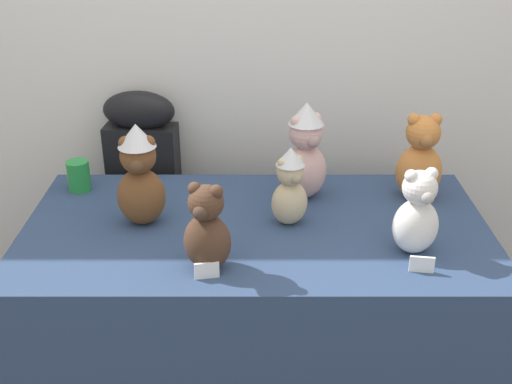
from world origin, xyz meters
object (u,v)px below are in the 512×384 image
display_table (256,316)px  party_cup_green (79,176)px  teddy_bear_snow (417,214)px  instrument_case (147,209)px  teddy_bear_cocoa (207,230)px  teddy_bear_blush (305,152)px  teddy_bear_sand (290,187)px  teddy_bear_ginger (420,159)px  teddy_bear_chestnut (140,176)px

display_table → party_cup_green: size_ratio=13.69×
teddy_bear_snow → party_cup_green: (-1.11, 0.43, -0.07)m
instrument_case → teddy_bear_cocoa: 0.91m
display_table → teddy_bear_cocoa: size_ratio=5.61×
teddy_bear_cocoa → teddy_bear_snow: bearing=25.2°
teddy_bear_blush → teddy_bear_snow: bearing=-76.0°
teddy_bear_sand → teddy_bear_ginger: bearing=-2.5°
teddy_bear_chestnut → teddy_bear_blush: bearing=15.4°
display_table → teddy_bear_cocoa: 0.57m
instrument_case → teddy_bear_chestnut: size_ratio=2.97×
teddy_bear_chestnut → teddy_bear_blush: 0.57m
instrument_case → teddy_bear_blush: size_ratio=2.92×
teddy_bear_ginger → teddy_bear_snow: size_ratio=1.14×
teddy_bear_blush → teddy_bear_sand: 0.21m
teddy_bear_cocoa → teddy_bear_ginger: (0.70, 0.46, 0.02)m
teddy_bear_chestnut → teddy_bear_cocoa: bearing=-54.1°
instrument_case → teddy_bear_snow: instrument_case is taller
teddy_bear_snow → teddy_bear_ginger: bearing=61.6°
teddy_bear_blush → teddy_bear_cocoa: bearing=-148.9°
teddy_bear_chestnut → teddy_bear_snow: (0.84, -0.18, -0.04)m
teddy_bear_ginger → teddy_bear_chestnut: 0.95m
display_table → teddy_bear_chestnut: size_ratio=4.41×
teddy_bear_blush → party_cup_green: teddy_bear_blush is taller
teddy_bear_blush → party_cup_green: bearing=150.5°
teddy_bear_cocoa → teddy_bear_chestnut: size_ratio=0.79×
teddy_bear_cocoa → party_cup_green: 0.72m
instrument_case → teddy_bear_snow: size_ratio=3.74×
teddy_bear_blush → teddy_bear_snow: teddy_bear_blush is taller
teddy_bear_sand → teddy_bear_snow: (0.36, -0.18, -0.00)m
teddy_bear_snow → teddy_bear_chestnut: bearing=153.7°
display_table → teddy_bear_cocoa: bearing=-118.6°
display_table → teddy_bear_snow: bearing=-18.8°
teddy_bear_chestnut → teddy_bear_snow: bearing=-16.3°
display_table → teddy_bear_sand: bearing=8.0°
teddy_bear_cocoa → teddy_bear_chestnut: teddy_bear_chestnut is taller
teddy_bear_chestnut → teddy_bear_sand: bearing=-4.6°
instrument_case → teddy_bear_sand: instrument_case is taller
instrument_case → teddy_bear_snow: 1.20m
teddy_bear_ginger → party_cup_green: 1.20m
teddy_bear_cocoa → teddy_bear_snow: teddy_bear_snow is taller
instrument_case → party_cup_green: (-0.19, -0.26, 0.27)m
teddy_bear_cocoa → teddy_bear_chestnut: bearing=146.7°
teddy_bear_blush → teddy_bear_sand: size_ratio=1.31×
teddy_bear_ginger → teddy_bear_blush: 0.40m
display_table → party_cup_green: 0.81m
instrument_case → teddy_bear_blush: bearing=-22.1°
teddy_bear_sand → teddy_bear_snow: size_ratio=0.98×
teddy_bear_blush → teddy_bear_snow: 0.48m
display_table → teddy_bear_chestnut: teddy_bear_chestnut is taller
teddy_bear_ginger → display_table: bearing=-160.7°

